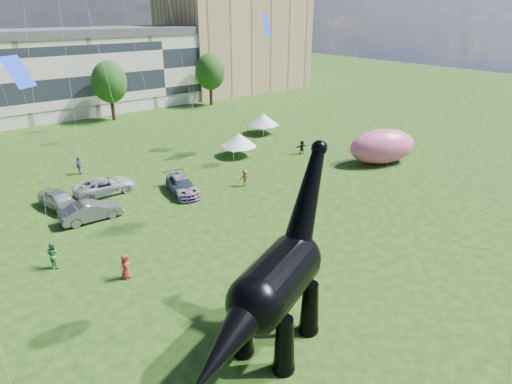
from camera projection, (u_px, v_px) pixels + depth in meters
ground at (341, 319)px, 23.95m from camera, size 220.00×220.00×0.00m
apartment_block at (234, 34)px, 89.15m from camera, size 28.00×18.00×22.00m
tree_mid_right at (109, 79)px, 64.06m from camera, size 5.20×5.20×9.44m
tree_far_right at (210, 69)px, 74.38m from camera, size 5.20×5.20×9.44m
dinosaur_sculpture at (273, 286)px, 20.41m from camera, size 12.09×6.37×10.12m
car_silver at (59, 200)px, 36.84m from camera, size 2.87×5.12×1.65m
car_grey at (91, 211)px, 34.90m from camera, size 4.97×1.94×1.61m
car_white at (104, 186)px, 39.90m from camera, size 5.59×2.68×1.54m
car_dark at (182, 186)px, 39.94m from camera, size 3.10×5.56×1.52m
gazebo_near at (239, 140)px, 49.69m from camera, size 4.49×4.49×2.75m
gazebo_far at (263, 119)px, 58.59m from camera, size 4.54×4.54×2.86m
inflatable_pink at (382, 146)px, 47.32m from camera, size 8.62×6.44×3.87m
visitors at (138, 202)px, 36.30m from camera, size 49.53×22.84×1.87m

